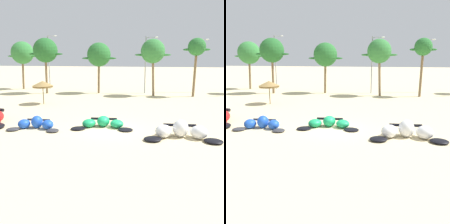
# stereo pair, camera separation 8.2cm
# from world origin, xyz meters

# --- Properties ---
(ground_plane) EXTENTS (260.00, 260.00, 0.00)m
(ground_plane) POSITION_xyz_m (0.00, 0.00, 0.00)
(ground_plane) COLOR beige
(kite_left) EXTENTS (4.62, 2.25, 1.05)m
(kite_left) POSITION_xyz_m (-6.03, -1.03, 0.40)
(kite_left) COLOR #333338
(kite_left) RESTS_ON ground
(kite_left_of_center) EXTENTS (5.40, 2.69, 0.92)m
(kite_left_of_center) POSITION_xyz_m (-0.64, 0.41, 0.35)
(kite_left_of_center) COLOR black
(kite_left_of_center) RESTS_ON ground
(kite_center) EXTENTS (5.79, 2.82, 1.29)m
(kite_center) POSITION_xyz_m (5.63, -1.26, 0.49)
(kite_center) COLOR black
(kite_center) RESTS_ON ground
(beach_umbrella_near_van) EXTENTS (2.61, 2.61, 2.92)m
(beach_umbrella_near_van) POSITION_xyz_m (-10.36, 9.33, 2.52)
(beach_umbrella_near_van) COLOR brown
(beach_umbrella_near_van) RESTS_ON ground
(palm_leftmost) EXTENTS (6.00, 4.00, 8.57)m
(palm_leftmost) POSITION_xyz_m (-20.51, 22.60, 6.52)
(palm_leftmost) COLOR brown
(palm_leftmost) RESTS_ON ground
(palm_left) EXTENTS (5.75, 3.84, 8.78)m
(palm_left) POSITION_xyz_m (-13.97, 18.23, 6.80)
(palm_left) COLOR brown
(palm_left) RESTS_ON ground
(palm_left_of_gap) EXTENTS (5.68, 3.79, 8.09)m
(palm_left_of_gap) POSITION_xyz_m (-5.72, 20.09, 6.14)
(palm_left_of_gap) COLOR brown
(palm_left_of_gap) RESTS_ON ground
(palm_center_left) EXTENTS (5.36, 3.57, 8.47)m
(palm_center_left) POSITION_xyz_m (2.82, 18.86, 6.60)
(palm_center_left) COLOR #7F6647
(palm_center_left) RESTS_ON ground
(palm_center_right) EXTENTS (3.82, 2.55, 8.54)m
(palm_center_right) POSITION_xyz_m (9.06, 19.10, 7.06)
(palm_center_right) COLOR brown
(palm_center_right) RESTS_ON ground
(lamppost_west) EXTENTS (1.86, 0.24, 9.67)m
(lamppost_west) POSITION_xyz_m (-16.00, 23.98, 5.39)
(lamppost_west) COLOR gray
(lamppost_west) RESTS_ON ground
(lamppost_west_center) EXTENTS (2.00, 0.24, 9.00)m
(lamppost_west_center) POSITION_xyz_m (1.81, 21.31, 5.06)
(lamppost_west_center) COLOR gray
(lamppost_west_center) RESTS_ON ground
(lamppost_east_center) EXTENTS (1.92, 0.24, 8.73)m
(lamppost_east_center) POSITION_xyz_m (9.86, 23.91, 4.91)
(lamppost_east_center) COLOR gray
(lamppost_east_center) RESTS_ON ground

